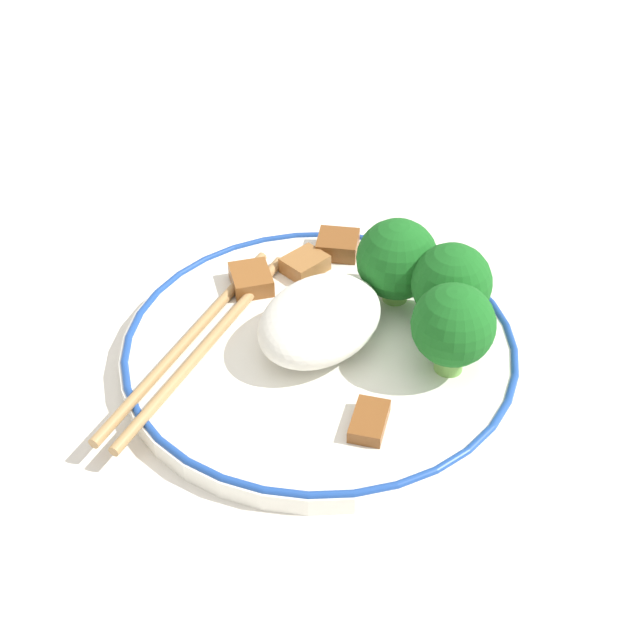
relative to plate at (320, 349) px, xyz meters
The scene contains 12 objects.
ground_plane 0.01m from the plate, ahead, with size 3.00×3.00×0.00m, color silver.
plate is the anchor object (origin of this frame).
rice_mound 0.02m from the plate, 52.90° to the right, with size 0.09×0.07×0.04m.
broccoli_back_left 0.09m from the plate, 110.14° to the left, with size 0.05×0.05×0.06m.
broccoli_back_center 0.10m from the plate, 139.63° to the left, with size 0.05×0.05×0.06m.
broccoli_back_right 0.08m from the plate, 169.15° to the left, with size 0.06×0.06×0.06m.
meat_near_front 0.03m from the plate, 120.38° to the right, with size 0.03×0.03×0.01m.
meat_near_left 0.10m from the plate, 150.62° to the right, with size 0.04×0.04×0.01m.
meat_near_right 0.08m from the plate, 135.68° to the right, with size 0.03×0.03×0.01m.
meat_near_back 0.08m from the plate, 105.10° to the right, with size 0.04×0.04×0.01m.
meat_on_rice_edge 0.08m from the plate, 57.96° to the left, with size 0.04×0.03×0.01m.
chopsticks 0.08m from the plate, 51.80° to the right, with size 0.20×0.06×0.01m.
Camera 1 is at (0.35, 0.26, 0.39)m, focal length 50.00 mm.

